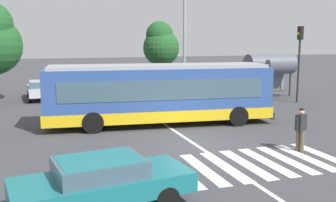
{
  "coord_description": "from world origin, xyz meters",
  "views": [
    {
      "loc": [
        -6.21,
        -14.34,
        4.29
      ],
      "look_at": [
        -0.17,
        3.48,
        1.3
      ],
      "focal_mm": 41.36,
      "sensor_mm": 36.0,
      "label": 1
    }
  ],
  "objects_px": {
    "city_transit_bus": "(159,94)",
    "parked_car_black": "(117,87)",
    "foreground_sedan": "(102,180)",
    "parked_car_silver": "(41,89)",
    "bus_stop_shelter": "(270,65)",
    "background_tree_right": "(161,44)",
    "traffic_light_far_corner": "(299,52)",
    "pedestrian_crossing_street": "(301,127)",
    "parked_car_champagne": "(81,88)",
    "twin_arm_street_lamp": "(185,10)",
    "parked_car_red": "(151,84)"
  },
  "relations": [
    {
      "from": "foreground_sedan",
      "to": "parked_car_champagne",
      "type": "relative_size",
      "value": 1.04
    },
    {
      "from": "parked_car_silver",
      "to": "twin_arm_street_lamp",
      "type": "height_order",
      "value": "twin_arm_street_lamp"
    },
    {
      "from": "parked_car_champagne",
      "to": "parked_car_red",
      "type": "xyz_separation_m",
      "value": [
        5.49,
        0.39,
        0.0
      ]
    },
    {
      "from": "city_transit_bus",
      "to": "traffic_light_far_corner",
      "type": "relative_size",
      "value": 2.24
    },
    {
      "from": "parked_car_silver",
      "to": "parked_car_champagne",
      "type": "distance_m",
      "value": 2.87
    },
    {
      "from": "city_transit_bus",
      "to": "background_tree_right",
      "type": "relative_size",
      "value": 1.94
    },
    {
      "from": "traffic_light_far_corner",
      "to": "background_tree_right",
      "type": "xyz_separation_m",
      "value": [
        -5.8,
        12.81,
        0.42
      ]
    },
    {
      "from": "parked_car_black",
      "to": "traffic_light_far_corner",
      "type": "height_order",
      "value": "traffic_light_far_corner"
    },
    {
      "from": "foreground_sedan",
      "to": "parked_car_silver",
      "type": "xyz_separation_m",
      "value": [
        -1.21,
        20.02,
        0.0
      ]
    },
    {
      "from": "city_transit_bus",
      "to": "bus_stop_shelter",
      "type": "bearing_deg",
      "value": 31.24
    },
    {
      "from": "twin_arm_street_lamp",
      "to": "background_tree_right",
      "type": "height_order",
      "value": "twin_arm_street_lamp"
    },
    {
      "from": "twin_arm_street_lamp",
      "to": "parked_car_silver",
      "type": "bearing_deg",
      "value": 156.29
    },
    {
      "from": "city_transit_bus",
      "to": "bus_stop_shelter",
      "type": "distance_m",
      "value": 12.56
    },
    {
      "from": "background_tree_right",
      "to": "bus_stop_shelter",
      "type": "bearing_deg",
      "value": -61.62
    },
    {
      "from": "parked_car_black",
      "to": "parked_car_silver",
      "type": "bearing_deg",
      "value": 174.6
    },
    {
      "from": "traffic_light_far_corner",
      "to": "pedestrian_crossing_street",
      "type": "bearing_deg",
      "value": -126.51
    },
    {
      "from": "traffic_light_far_corner",
      "to": "background_tree_right",
      "type": "relative_size",
      "value": 0.86
    },
    {
      "from": "parked_car_champagne",
      "to": "parked_car_black",
      "type": "bearing_deg",
      "value": -2.68
    },
    {
      "from": "background_tree_right",
      "to": "parked_car_black",
      "type": "bearing_deg",
      "value": -131.97
    },
    {
      "from": "bus_stop_shelter",
      "to": "background_tree_right",
      "type": "xyz_separation_m",
      "value": [
        -5.39,
        9.98,
        1.46
      ]
    },
    {
      "from": "pedestrian_crossing_street",
      "to": "parked_car_red",
      "type": "distance_m",
      "value": 17.31
    },
    {
      "from": "parked_car_black",
      "to": "twin_arm_street_lamp",
      "type": "bearing_deg",
      "value": -42.03
    },
    {
      "from": "bus_stop_shelter",
      "to": "twin_arm_street_lamp",
      "type": "distance_m",
      "value": 7.8
    },
    {
      "from": "parked_car_champagne",
      "to": "traffic_light_far_corner",
      "type": "bearing_deg",
      "value": -26.3
    },
    {
      "from": "parked_car_champagne",
      "to": "parked_car_silver",
      "type": "bearing_deg",
      "value": 172.1
    },
    {
      "from": "parked_car_red",
      "to": "traffic_light_far_corner",
      "type": "height_order",
      "value": "traffic_light_far_corner"
    },
    {
      "from": "parked_car_red",
      "to": "parked_car_black",
      "type": "bearing_deg",
      "value": -169.89
    },
    {
      "from": "city_transit_bus",
      "to": "foreground_sedan",
      "type": "distance_m",
      "value": 10.13
    },
    {
      "from": "parked_car_silver",
      "to": "parked_car_champagne",
      "type": "bearing_deg",
      "value": -7.9
    },
    {
      "from": "city_transit_bus",
      "to": "parked_car_black",
      "type": "xyz_separation_m",
      "value": [
        -0.14,
        10.4,
        -0.82
      ]
    },
    {
      "from": "city_transit_bus",
      "to": "foreground_sedan",
      "type": "bearing_deg",
      "value": -115.76
    },
    {
      "from": "parked_car_champagne",
      "to": "city_transit_bus",
      "type": "bearing_deg",
      "value": -75.31
    },
    {
      "from": "traffic_light_far_corner",
      "to": "twin_arm_street_lamp",
      "type": "xyz_separation_m",
      "value": [
        -7.19,
        3.07,
        2.81
      ]
    },
    {
      "from": "pedestrian_crossing_street",
      "to": "bus_stop_shelter",
      "type": "xyz_separation_m",
      "value": [
        7.02,
        12.87,
        1.45
      ]
    },
    {
      "from": "parked_car_silver",
      "to": "parked_car_black",
      "type": "height_order",
      "value": "same"
    },
    {
      "from": "parked_car_black",
      "to": "parked_car_champagne",
      "type": "bearing_deg",
      "value": 177.32
    },
    {
      "from": "parked_car_champagne",
      "to": "traffic_light_far_corner",
      "type": "relative_size",
      "value": 0.88
    },
    {
      "from": "city_transit_bus",
      "to": "twin_arm_street_lamp",
      "type": "distance_m",
      "value": 9.09
    },
    {
      "from": "foreground_sedan",
      "to": "background_tree_right",
      "type": "height_order",
      "value": "background_tree_right"
    },
    {
      "from": "foreground_sedan",
      "to": "twin_arm_street_lamp",
      "type": "distance_m",
      "value": 18.71
    },
    {
      "from": "traffic_light_far_corner",
      "to": "parked_car_silver",
      "type": "bearing_deg",
      "value": 156.54
    },
    {
      "from": "parked_car_red",
      "to": "traffic_light_far_corner",
      "type": "bearing_deg",
      "value": -40.84
    },
    {
      "from": "parked_car_black",
      "to": "pedestrian_crossing_street",
      "type": "bearing_deg",
      "value": -77.14
    },
    {
      "from": "pedestrian_crossing_street",
      "to": "twin_arm_street_lamp",
      "type": "relative_size",
      "value": 0.17
    },
    {
      "from": "pedestrian_crossing_street",
      "to": "parked_car_silver",
      "type": "xyz_separation_m",
      "value": [
        -9.29,
        17.29,
        -0.2
      ]
    },
    {
      "from": "foreground_sedan",
      "to": "parked_car_red",
      "type": "height_order",
      "value": "same"
    },
    {
      "from": "city_transit_bus",
      "to": "parked_car_champagne",
      "type": "distance_m",
      "value": 10.91
    },
    {
      "from": "city_transit_bus",
      "to": "twin_arm_street_lamp",
      "type": "height_order",
      "value": "twin_arm_street_lamp"
    },
    {
      "from": "parked_car_silver",
      "to": "traffic_light_far_corner",
      "type": "distance_m",
      "value": 18.42
    },
    {
      "from": "city_transit_bus",
      "to": "parked_car_black",
      "type": "distance_m",
      "value": 10.44
    }
  ]
}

